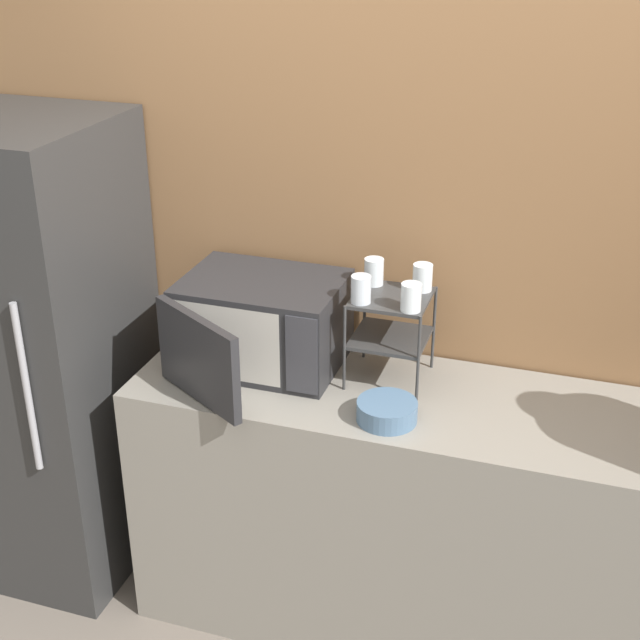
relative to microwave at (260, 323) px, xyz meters
The scene contains 10 objects.
wall_back 0.63m from the microwave, 27.54° to the left, with size 8.00×0.06×2.60m.
counter 0.81m from the microwave, ahead, with size 1.79×0.59×0.93m.
microwave is the anchor object (origin of this frame).
dish_rack 0.45m from the microwave, ahead, with size 0.25×0.25×0.30m.
glass_front_left 0.41m from the microwave, ahead, with size 0.06×0.06×0.09m.
glass_back_right 0.57m from the microwave, 12.25° to the left, with size 0.06×0.06×0.09m.
glass_front_right 0.56m from the microwave, ahead, with size 0.06×0.06×0.09m.
glass_back_left 0.43m from the microwave, 17.22° to the left, with size 0.06×0.06×0.09m.
bowl 0.56m from the microwave, 23.88° to the right, with size 0.19×0.19×0.06m.
refrigerator 0.86m from the microwave, behind, with size 0.63×0.68×1.74m.
Camera 1 is at (0.51, -2.14, 2.39)m, focal length 50.00 mm.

